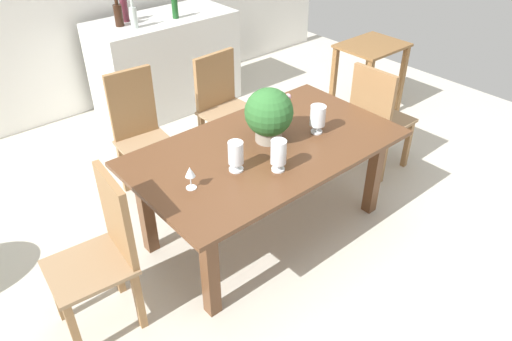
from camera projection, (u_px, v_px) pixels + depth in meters
name	position (u px, v px, depth m)	size (l,w,h in m)	color
ground_plane	(253.00, 218.00, 3.77)	(7.04, 7.04, 0.00)	beige
dining_table	(267.00, 159.00, 3.32)	(1.85, 1.05, 0.73)	brown
chair_far_right	(224.00, 103.00, 4.24)	(0.48, 0.48, 0.95)	olive
chair_head_end	(104.00, 249.00, 2.70)	(0.49, 0.45, 1.00)	olive
chair_far_left	(140.00, 130.00, 3.79)	(0.44, 0.47, 1.02)	olive
chair_foot_end	(377.00, 115.00, 4.03)	(0.45, 0.44, 0.97)	olive
flower_centerpiece	(269.00, 114.00, 3.21)	(0.33, 0.33, 0.38)	gray
crystal_vase_left	(318.00, 116.00, 3.34)	(0.11, 0.11, 0.21)	silver
crystal_vase_center_near	(236.00, 154.00, 2.96)	(0.10, 0.10, 0.20)	silver
crystal_vase_right	(278.00, 153.00, 2.95)	(0.10, 0.10, 0.21)	silver
wine_glass	(190.00, 173.00, 2.81)	(0.06, 0.06, 0.15)	silver
kitchen_counter	(166.00, 63.00, 5.11)	(1.47, 0.69, 0.97)	silver
wine_bottle_tall	(175.00, 8.00, 4.75)	(0.06, 0.06, 0.26)	#194C1E
wine_bottle_green	(124.00, 10.00, 4.65)	(0.07, 0.07, 0.26)	#511E28
wine_bottle_dark	(118.00, 15.00, 4.54)	(0.08, 0.08, 0.27)	black
wine_bottle_amber	(134.00, 17.00, 4.50)	(0.07, 0.07, 0.27)	#B2BFB7
side_table	(370.00, 62.00, 4.92)	(0.65, 0.52, 0.75)	brown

